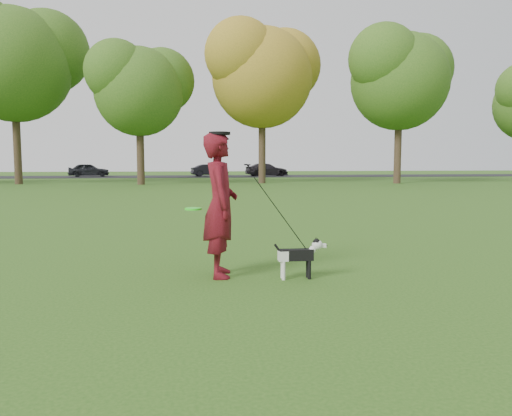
{
  "coord_description": "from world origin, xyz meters",
  "views": [
    {
      "loc": [
        -0.58,
        -7.26,
        1.64
      ],
      "look_at": [
        0.28,
        -0.31,
        0.95
      ],
      "focal_mm": 35.0,
      "sensor_mm": 36.0,
      "label": 1
    }
  ],
  "objects": [
    {
      "name": "car_left",
      "position": [
        -10.2,
        40.0,
        0.64
      ],
      "size": [
        3.82,
        2.12,
        1.23
      ],
      "primitive_type": "imported",
      "rotation": [
        0.0,
        0.0,
        1.76
      ],
      "color": "black",
      "rests_on": "road"
    },
    {
      "name": "dog",
      "position": [
        0.84,
        -0.65,
        0.35
      ],
      "size": [
        0.75,
        0.15,
        0.57
      ],
      "color": "black",
      "rests_on": "ground"
    },
    {
      "name": "ground",
      "position": [
        0.0,
        0.0,
        0.0
      ],
      "size": [
        120.0,
        120.0,
        0.0
      ],
      "primitive_type": "plane",
      "color": "#285116",
      "rests_on": "ground"
    },
    {
      "name": "car_mid",
      "position": [
        0.82,
        40.0,
        0.58
      ],
      "size": [
        3.58,
        1.85,
        1.12
      ],
      "primitive_type": "imported",
      "rotation": [
        0.0,
        0.0,
        1.77
      ],
      "color": "black",
      "rests_on": "road"
    },
    {
      "name": "tree_row",
      "position": [
        -1.43,
        26.07,
        7.41
      ],
      "size": [
        51.74,
        8.86,
        12.01
      ],
      "color": "#38281C",
      "rests_on": "ground"
    },
    {
      "name": "road",
      "position": [
        0.0,
        40.0,
        0.01
      ],
      "size": [
        120.0,
        7.0,
        0.02
      ],
      "primitive_type": "cube",
      "color": "black",
      "rests_on": "ground"
    },
    {
      "name": "car_right",
      "position": [
        6.29,
        40.0,
        0.62
      ],
      "size": [
        4.34,
        2.25,
        1.2
      ],
      "primitive_type": "imported",
      "rotation": [
        0.0,
        0.0,
        1.71
      ],
      "color": "black",
      "rests_on": "road"
    },
    {
      "name": "man",
      "position": [
        -0.23,
        -0.37,
        1.0
      ],
      "size": [
        0.49,
        0.74,
        2.0
      ],
      "primitive_type": "imported",
      "rotation": [
        0.0,
        0.0,
        1.56
      ],
      "color": "#530B0F",
      "rests_on": "ground"
    },
    {
      "name": "man_held_items",
      "position": [
        0.57,
        -0.54,
        0.91
      ],
      "size": [
        1.67,
        0.43,
        1.63
      ],
      "color": "#2BFF20",
      "rests_on": "ground"
    }
  ]
}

